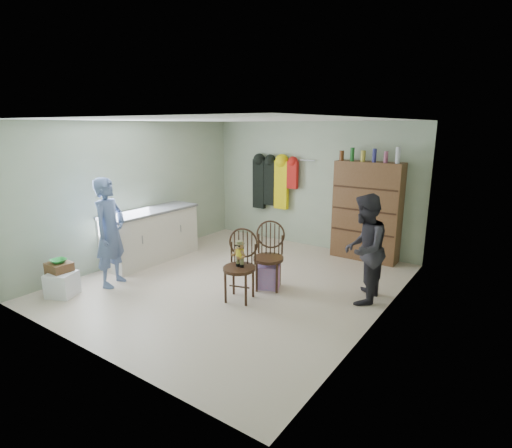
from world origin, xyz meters
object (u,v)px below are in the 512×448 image
Objects in this scene: dresser at (367,211)px; counter at (151,235)px; chair_front at (241,260)px; chair_far at (269,253)px.

counter is at bearing -144.31° from dresser.
chair_front is (2.38, -0.44, 0.11)m from counter.
chair_far is (0.10, 0.59, -0.03)m from chair_front.
chair_front is at bearing -123.13° from chair_far.
dresser is at bearing 56.74° from chair_front.
chair_far is at bearing 64.00° from chair_front.
chair_front is 0.99× the size of chair_far.
dresser is (0.72, 2.15, 0.36)m from chair_far.
dresser reaches higher than chair_far.
chair_far is 2.29m from dresser.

